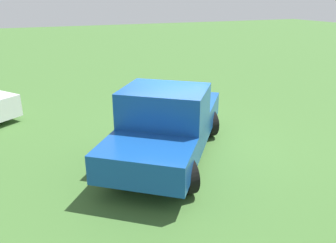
# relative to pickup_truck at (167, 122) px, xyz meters

# --- Properties ---
(ground_plane) EXTENTS (80.00, 80.00, 0.00)m
(ground_plane) POSITION_rel_pickup_truck_xyz_m (-0.51, 0.64, -0.93)
(ground_plane) COLOR #3D662D
(pickup_truck) EXTENTS (4.98, 4.45, 1.80)m
(pickup_truck) POSITION_rel_pickup_truck_xyz_m (0.00, 0.00, 0.00)
(pickup_truck) COLOR black
(pickup_truck) RESTS_ON ground_plane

